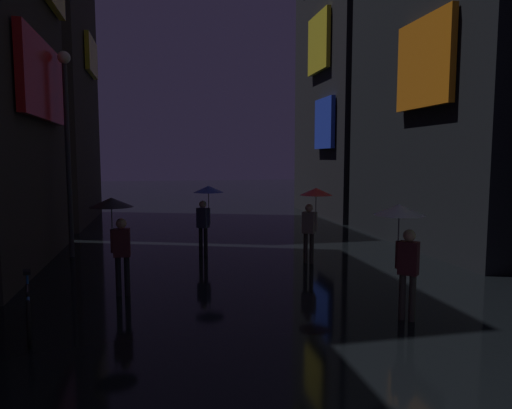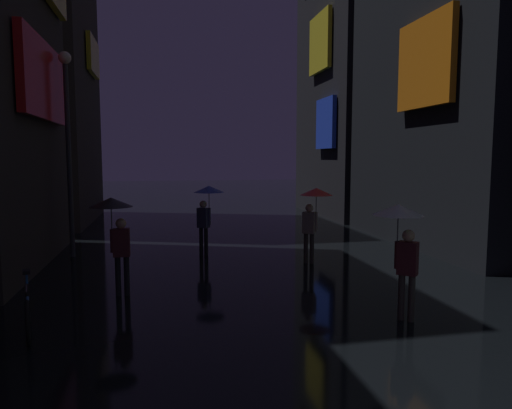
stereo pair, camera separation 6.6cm
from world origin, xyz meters
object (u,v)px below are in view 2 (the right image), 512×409
at_px(pedestrian_far_right_clear, 401,229).
at_px(pedestrian_midstreet_centre_red, 314,204).
at_px(pedestrian_foreground_left_blue, 207,201).
at_px(streetlamp_left_far, 68,132).
at_px(bicycle_parked_at_storefront, 28,310).
at_px(pedestrian_midstreet_left_black, 115,219).

bearing_deg(pedestrian_far_right_clear, pedestrian_midstreet_centre_red, 90.85).
height_order(pedestrian_foreground_left_blue, pedestrian_far_right_clear, same).
bearing_deg(pedestrian_foreground_left_blue, streetlamp_left_far, 170.16).
bearing_deg(pedestrian_foreground_left_blue, bicycle_parked_at_storefront, -123.03).
relative_size(pedestrian_midstreet_left_black, streetlamp_left_far, 0.35).
distance_m(pedestrian_foreground_left_blue, bicycle_parked_at_storefront, 6.69).
xyz_separation_m(pedestrian_midstreet_centre_red, pedestrian_far_right_clear, (0.07, -4.58, 0.00)).
bearing_deg(pedestrian_foreground_left_blue, pedestrian_far_right_clear, -65.27).
distance_m(pedestrian_far_right_clear, bicycle_parked_at_storefront, 6.60).
bearing_deg(pedestrian_foreground_left_blue, pedestrian_midstreet_left_black, -122.26).
bearing_deg(pedestrian_far_right_clear, pedestrian_midstreet_left_black, 153.76).
height_order(pedestrian_midstreet_left_black, streetlamp_left_far, streetlamp_left_far).
xyz_separation_m(pedestrian_midstreet_centre_red, streetlamp_left_far, (-6.77, 2.32, 2.04)).
relative_size(pedestrian_midstreet_centre_red, pedestrian_far_right_clear, 1.00).
bearing_deg(pedestrian_far_right_clear, pedestrian_foreground_left_blue, 114.73).
bearing_deg(pedestrian_midstreet_centre_red, pedestrian_foreground_left_blue, 149.68).
xyz_separation_m(pedestrian_far_right_clear, bicycle_parked_at_storefront, (-6.44, 0.71, -1.28)).
xyz_separation_m(pedestrian_midstreet_left_black, bicycle_parked_at_storefront, (-1.27, -1.84, -1.28)).
distance_m(pedestrian_foreground_left_blue, pedestrian_midstreet_left_black, 4.33).
relative_size(pedestrian_midstreet_left_black, bicycle_parked_at_storefront, 1.19).
height_order(pedestrian_foreground_left_blue, pedestrian_midstreet_left_black, same).
relative_size(pedestrian_midstreet_centre_red, streetlamp_left_far, 0.35).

